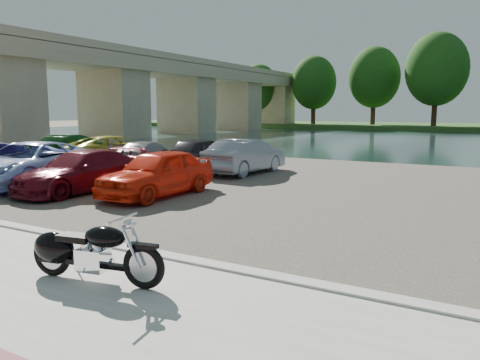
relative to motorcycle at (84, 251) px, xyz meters
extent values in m
plane|color=#595447|center=(-0.59, -0.44, -0.56)|extent=(200.00, 200.00, 0.00)
cube|color=#A6A39C|center=(-0.59, 1.56, -0.49)|extent=(60.00, 0.30, 0.14)
cube|color=#3C3630|center=(-0.59, 10.56, -0.54)|extent=(60.00, 18.00, 0.04)
cube|color=#192D2C|center=(-0.59, 39.56, -0.56)|extent=(120.00, 40.00, 0.00)
cube|color=#264B1B|center=(-0.59, 71.56, -0.26)|extent=(120.00, 24.00, 0.60)
cube|color=tan|center=(-28.59, 39.56, 6.64)|extent=(7.00, 56.00, 1.40)
cube|color=tan|center=(-28.59, 39.56, 7.64)|extent=(7.00, 56.00, 0.70)
cube|color=tan|center=(-28.59, 17.56, 3.04)|extent=(6.00, 4.00, 7.20)
cube|color=tan|center=(-28.59, 29.56, 3.04)|extent=(6.00, 4.00, 7.20)
cube|color=tan|center=(-28.59, 41.56, 3.04)|extent=(6.00, 4.00, 7.20)
cube|color=tan|center=(-28.59, 53.56, 3.04)|extent=(6.00, 4.00, 7.20)
cube|color=tan|center=(-28.59, 65.56, 3.04)|extent=(6.00, 4.00, 7.20)
cylinder|color=#372114|center=(-30.59, 64.16, 2.29)|extent=(0.70, 0.70, 4.50)
ellipsoid|color=#103C10|center=(-30.59, 64.16, 5.89)|extent=(6.30, 6.30, 7.56)
cylinder|color=#372114|center=(-21.59, 65.56, 2.51)|extent=(0.70, 0.70, 4.95)
ellipsoid|color=#103C10|center=(-21.59, 65.56, 6.47)|extent=(6.93, 6.93, 8.32)
cylinder|color=#372114|center=(-12.59, 66.96, 2.74)|extent=(0.70, 0.70, 5.40)
ellipsoid|color=#103C10|center=(-12.59, 66.96, 7.06)|extent=(7.56, 7.56, 9.07)
cylinder|color=#372114|center=(-3.59, 64.16, 2.96)|extent=(0.70, 0.70, 5.85)
ellipsoid|color=#103C10|center=(-3.59, 64.16, 7.64)|extent=(8.19, 8.19, 9.83)
torus|color=black|center=(1.03, 0.18, -0.12)|extent=(0.69, 0.24, 0.68)
torus|color=black|center=(-0.60, -0.12, -0.12)|extent=(0.69, 0.24, 0.68)
cylinder|color=#B2B2B7|center=(1.03, 0.18, -0.12)|extent=(0.46, 0.14, 0.46)
cylinder|color=#B2B2B7|center=(-0.60, -0.12, -0.12)|extent=(0.46, 0.14, 0.46)
cylinder|color=silver|center=(0.91, 0.06, 0.18)|extent=(0.33, 0.11, 0.63)
cylinder|color=silver|center=(0.87, 0.26, 0.18)|extent=(0.33, 0.11, 0.63)
cylinder|color=silver|center=(0.70, 0.12, 0.57)|extent=(0.17, 0.74, 0.04)
sphere|color=silver|center=(0.80, 0.14, 0.49)|extent=(0.19, 0.19, 0.16)
sphere|color=silver|center=(0.87, 0.15, 0.49)|extent=(0.13, 0.13, 0.11)
cube|color=black|center=(1.03, 0.18, 0.19)|extent=(0.47, 0.22, 0.06)
cube|color=black|center=(0.22, 0.03, -0.18)|extent=(1.20, 0.31, 0.08)
cube|color=silver|center=(0.17, 0.02, -0.11)|extent=(0.50, 0.40, 0.34)
cylinder|color=silver|center=(0.27, 0.04, 0.09)|extent=(0.27, 0.22, 0.27)
cylinder|color=silver|center=(0.07, 0.01, 0.09)|extent=(0.27, 0.22, 0.27)
ellipsoid|color=black|center=(0.39, 0.07, 0.26)|extent=(0.73, 0.48, 0.32)
cube|color=black|center=(-0.13, -0.03, 0.20)|extent=(0.59, 0.37, 0.10)
ellipsoid|color=black|center=(-0.55, -0.11, 0.00)|extent=(0.78, 0.46, 0.50)
cube|color=black|center=(-0.60, -0.12, -0.07)|extent=(0.43, 0.25, 0.30)
cylinder|color=silver|center=(-0.16, 0.13, -0.24)|extent=(1.10, 0.29, 0.09)
cylinder|color=silver|center=(-0.16, 0.13, -0.16)|extent=(1.10, 0.29, 0.09)
cylinder|color=#B2B2B7|center=(0.10, -0.17, -0.33)|extent=(0.05, 0.14, 0.22)
imported|color=#99ABDF|center=(-9.24, 5.77, 0.25)|extent=(4.03, 6.05, 1.54)
imported|color=#590C18|center=(-6.60, 5.77, 0.15)|extent=(2.00, 4.69, 1.35)
imported|color=red|center=(-3.92, 6.44, 0.21)|extent=(1.73, 4.29, 1.46)
imported|color=black|center=(-14.20, 12.06, 0.19)|extent=(1.54, 4.32, 1.42)
imported|color=#A09524|center=(-11.60, 12.42, 0.19)|extent=(3.90, 5.58, 1.41)
imported|color=gray|center=(-9.03, 11.78, 0.10)|extent=(2.86, 4.63, 1.25)
imported|color=black|center=(-6.51, 12.54, 0.22)|extent=(2.12, 4.49, 1.48)
imported|color=slate|center=(-4.12, 12.41, 0.21)|extent=(1.72, 4.49, 1.46)
camera|label=1|loc=(5.49, -4.78, 2.12)|focal=35.00mm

